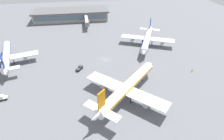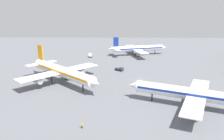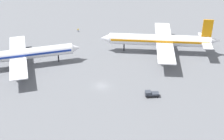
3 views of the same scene
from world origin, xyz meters
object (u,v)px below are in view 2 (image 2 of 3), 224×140
(airplane_distant, at_px, (138,48))
(pushback_tractor, at_px, (120,69))
(baggage_tug, at_px, (90,55))
(airplane_at_gate, at_px, (62,71))
(ground_crew_worker, at_px, (82,125))
(airplane_taxiing, at_px, (192,94))

(airplane_distant, xyz_separation_m, pushback_tractor, (-39.70, 12.49, -3.63))
(airplane_distant, distance_m, baggage_tug, 32.41)
(airplane_at_gate, distance_m, airplane_distant, 70.83)
(airplane_at_gate, height_order, pushback_tractor, airplane_at_gate)
(baggage_tug, height_order, ground_crew_worker, baggage_tug)
(airplane_taxiing, xyz_separation_m, ground_crew_worker, (-14.22, 34.21, -4.01))
(airplane_at_gate, height_order, airplane_taxiing, airplane_at_gate)
(airplane_distant, height_order, baggage_tug, airplane_distant)
(airplane_taxiing, height_order, ground_crew_worker, airplane_taxiing)
(airplane_at_gate, distance_m, airplane_taxiing, 54.25)
(pushback_tractor, bearing_deg, airplane_at_gate, -105.96)
(airplane_taxiing, distance_m, baggage_tug, 88.46)
(airplane_taxiing, distance_m, pushback_tractor, 50.45)
(airplane_taxiing, relative_size, baggage_tug, 12.08)
(airplane_distant, relative_size, ground_crew_worker, 24.50)
(airplane_at_gate, height_order, baggage_tug, airplane_at_gate)
(airplane_at_gate, bearing_deg, airplane_taxiing, 17.27)
(airplane_distant, bearing_deg, ground_crew_worker, -118.47)
(airplane_taxiing, relative_size, pushback_tractor, 8.86)
(pushback_tractor, height_order, ground_crew_worker, pushback_tractor)
(pushback_tractor, relative_size, ground_crew_worker, 2.81)
(airplane_taxiing, xyz_separation_m, pushback_tractor, (44.56, 23.33, -3.89))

